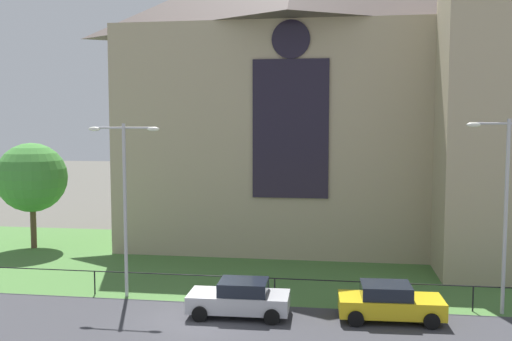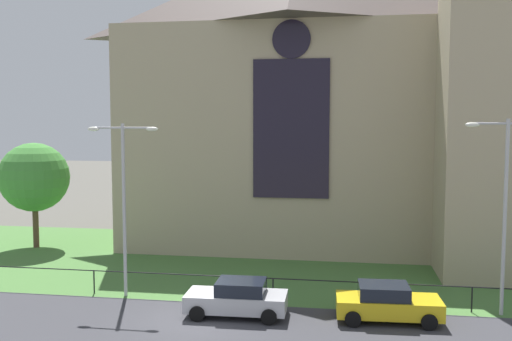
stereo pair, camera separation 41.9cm
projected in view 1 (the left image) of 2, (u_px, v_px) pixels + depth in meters
name	position (u px, v px, depth m)	size (l,w,h in m)	color
ground	(242.00, 260.00, 33.33)	(160.00, 160.00, 0.00)	#56544C
road_asphalt	(189.00, 336.00, 21.50)	(120.00, 8.00, 0.01)	#38383D
grass_verge	(236.00, 269.00, 31.36)	(120.00, 20.00, 0.01)	#477538
church_building	(309.00, 89.00, 37.72)	(23.20, 16.20, 26.00)	tan
iron_railing	(275.00, 281.00, 25.46)	(34.23, 0.07, 1.13)	black
tree_left_far	(32.00, 178.00, 36.26)	(4.43, 4.43, 6.79)	brown
streetlamp_near	(125.00, 187.00, 26.01)	(3.37, 0.26, 8.04)	#B2B2B7
streetlamp_far	(507.00, 191.00, 23.59)	(3.37, 0.26, 8.24)	#B2B2B7
parked_car_silver	(240.00, 298.00, 23.72)	(4.25, 2.11, 1.51)	#B7B7BC
parked_car_yellow	(389.00, 302.00, 23.20)	(4.28, 2.18, 1.51)	gold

